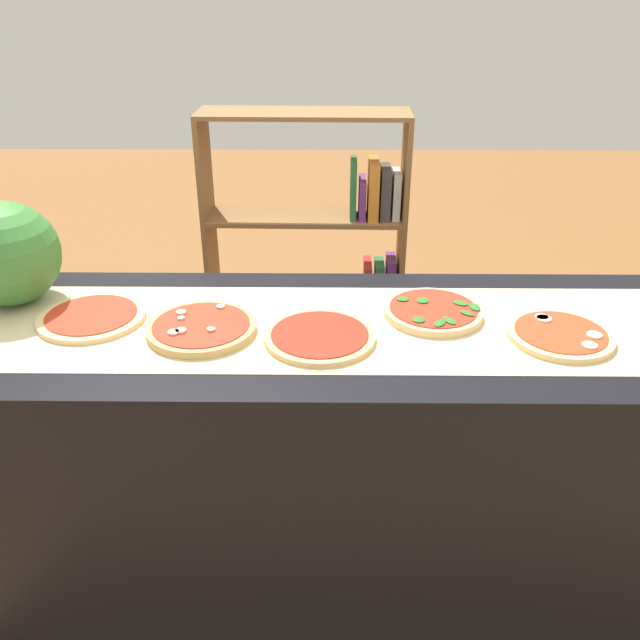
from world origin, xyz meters
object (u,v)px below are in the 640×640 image
(pizza_mushroom_1, at_px, (201,328))
(bookshelf, at_px, (331,272))
(pizza_spinach_3, at_px, (433,311))
(pizza_mozzarella_4, at_px, (560,335))
(watermelon, at_px, (6,254))
(pizza_plain_2, at_px, (320,336))
(pizza_plain_0, at_px, (92,317))

(pizza_mushroom_1, bearing_deg, bookshelf, 73.14)
(pizza_spinach_3, bearing_deg, pizza_mozzarella_4, -21.75)
(watermelon, bearing_deg, pizza_plain_2, -13.99)
(pizza_plain_0, relative_size, pizza_spinach_3, 1.06)
(pizza_mushroom_1, xyz_separation_m, watermelon, (-0.57, 0.18, 0.13))
(pizza_plain_0, height_order, pizza_mushroom_1, pizza_mushroom_1)
(pizza_plain_0, xyz_separation_m, watermelon, (-0.26, 0.12, 0.14))
(pizza_plain_2, xyz_separation_m, watermelon, (-0.89, 0.22, 0.14))
(pizza_spinach_3, xyz_separation_m, pizza_mozzarella_4, (0.31, -0.13, -0.00))
(pizza_plain_0, bearing_deg, bookshelf, 58.60)
(pizza_spinach_3, bearing_deg, pizza_plain_0, -177.80)
(pizza_plain_0, height_order, pizza_mozzarella_4, pizza_mozzarella_4)
(pizza_mozzarella_4, relative_size, watermelon, 0.92)
(pizza_plain_2, bearing_deg, pizza_mushroom_1, 173.31)
(pizza_mushroom_1, height_order, pizza_spinach_3, pizza_mushroom_1)
(pizza_mushroom_1, relative_size, pizza_spinach_3, 1.06)
(pizza_plain_2, relative_size, watermelon, 0.99)
(pizza_spinach_3, height_order, watermelon, watermelon)
(pizza_mozzarella_4, bearing_deg, bookshelf, 116.78)
(pizza_plain_2, relative_size, pizza_spinach_3, 1.07)
(pizza_mushroom_1, distance_m, watermelon, 0.61)
(pizza_plain_0, xyz_separation_m, bookshelf, (0.66, 1.09, -0.34))
(pizza_mushroom_1, xyz_separation_m, pizza_spinach_3, (0.63, 0.10, 0.00))
(pizza_mushroom_1, height_order, pizza_plain_2, pizza_mushroom_1)
(pizza_plain_0, relative_size, watermelon, 0.98)
(pizza_plain_0, bearing_deg, pizza_mushroom_1, -11.99)
(pizza_plain_2, height_order, pizza_mozzarella_4, pizza_mozzarella_4)
(pizza_spinach_3, relative_size, watermelon, 0.92)
(pizza_plain_2, bearing_deg, pizza_spinach_3, 23.95)
(pizza_spinach_3, distance_m, bookshelf, 1.14)
(pizza_mozzarella_4, bearing_deg, pizza_plain_2, -178.68)
(pizza_mushroom_1, relative_size, watermelon, 0.98)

